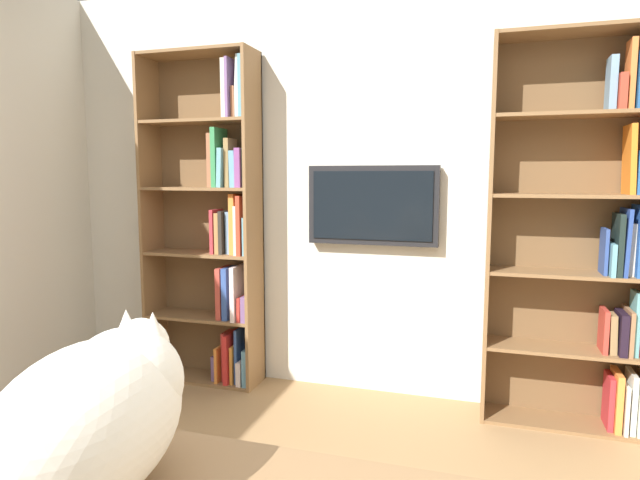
% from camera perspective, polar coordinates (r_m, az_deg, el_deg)
% --- Properties ---
extents(wall_back, '(4.52, 0.06, 2.70)m').
position_cam_1_polar(wall_back, '(3.49, 5.66, 5.56)').
color(wall_back, silver).
rests_on(wall_back, ground).
extents(bookshelf_left, '(0.87, 0.28, 2.20)m').
position_cam_1_polar(bookshelf_left, '(3.32, 26.79, 0.23)').
color(bookshelf_left, brown).
rests_on(bookshelf_left, ground).
extents(bookshelf_right, '(0.80, 0.28, 2.24)m').
position_cam_1_polar(bookshelf_right, '(3.71, -10.98, 1.44)').
color(bookshelf_right, brown).
rests_on(bookshelf_right, ground).
extents(wall_mounted_tv, '(0.83, 0.07, 0.50)m').
position_cam_1_polar(wall_mounted_tv, '(3.41, 5.61, 3.69)').
color(wall_mounted_tv, black).
extents(cat, '(0.29, 0.63, 0.36)m').
position_cam_1_polar(cat, '(1.24, -22.35, -16.51)').
color(cat, silver).
rests_on(cat, desk).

